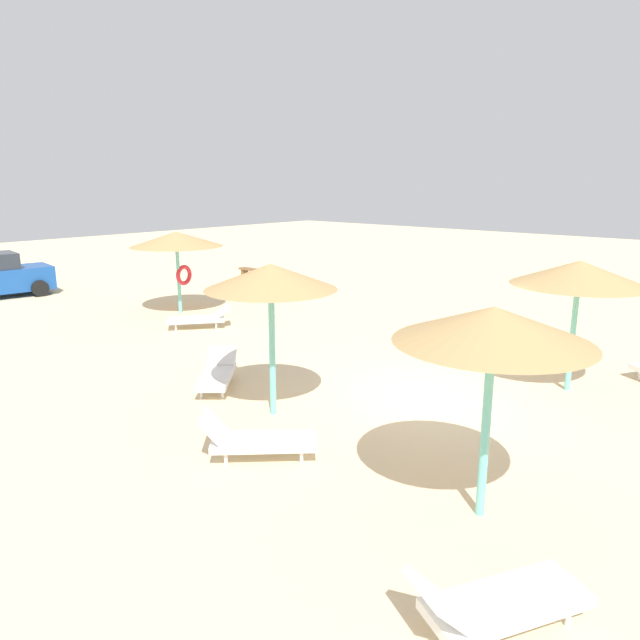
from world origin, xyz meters
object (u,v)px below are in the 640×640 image
parasol_2 (177,240)px  bench_0 (252,272)px  parasol_1 (493,326)px  lounger_1 (495,603)px  lounger_5 (256,439)px  parasol_3 (579,273)px  lounger_0 (217,373)px  lounger_2 (200,318)px  parasol_0 (271,278)px

parasol_2 → bench_0: (6.37, 3.35, -2.15)m
parasol_1 → lounger_1: bearing=-150.3°
lounger_1 → lounger_5: lounger_5 is taller
lounger_1 → bench_0: bearing=54.0°
parasol_2 → bench_0: size_ratio=2.04×
lounger_5 → parasol_3: bearing=-22.5°
lounger_0 → lounger_2: 5.36m
parasol_1 → lounger_0: bearing=82.6°
lounger_2 → lounger_5: size_ratio=1.07×
parasol_2 → lounger_0: 8.04m
parasol_0 → lounger_5: parasol_0 is taller
parasol_3 → lounger_1: (-7.54, -1.81, -2.22)m
lounger_2 → parasol_1: bearing=-108.9°
lounger_0 → lounger_5: size_ratio=1.04×
parasol_2 → bench_0: 7.51m
parasol_0 → lounger_0: (0.28, 2.03, -2.36)m
lounger_0 → lounger_1: size_ratio=0.95×
parasol_3 → lounger_0: (-4.84, 5.86, -2.23)m
parasol_0 → lounger_1: bearing=-113.3°
lounger_0 → bench_0: size_ratio=1.23×
parasol_1 → lounger_0: parasol_1 is taller
lounger_1 → parasol_1: bearing=29.7°
parasol_2 → lounger_1: parasol_2 is taller
parasol_0 → lounger_5: size_ratio=1.65×
parasol_0 → bench_0: 16.17m
parasol_3 → lounger_2: bearing=100.3°
parasol_3 → lounger_5: bearing=157.5°
parasol_2 → parasol_3: bearing=-85.3°
bench_0 → parasol_0: bearing=-130.8°
lounger_2 → parasol_0: bearing=-116.4°
lounger_0 → lounger_1: bearing=-109.4°
parasol_0 → parasol_2: (4.09, 8.76, -0.18)m
lounger_0 → lounger_2: bearing=56.6°
parasol_0 → parasol_1: parasol_0 is taller
parasol_3 → lounger_1: 8.06m
parasol_3 → bench_0: bearing=71.5°
parasol_2 → lounger_2: parasol_2 is taller
parasol_1 → bench_0: 20.15m
parasol_3 → lounger_0: size_ratio=1.52×
lounger_2 → bench_0: lounger_2 is taller
parasol_3 → lounger_2: size_ratio=1.47×
parasol_1 → bench_0: (11.04, 16.70, -2.28)m
lounger_5 → lounger_2: bearing=58.3°
parasol_1 → lounger_1: parasol_1 is taller
parasol_0 → lounger_0: parasol_0 is taller
parasol_2 → lounger_2: size_ratio=1.61×
parasol_1 → bench_0: parasol_1 is taller
parasol_2 → lounger_2: bearing=-111.0°
parasol_0 → lounger_5: (-1.47, -1.10, -2.35)m
parasol_1 → lounger_2: 11.96m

